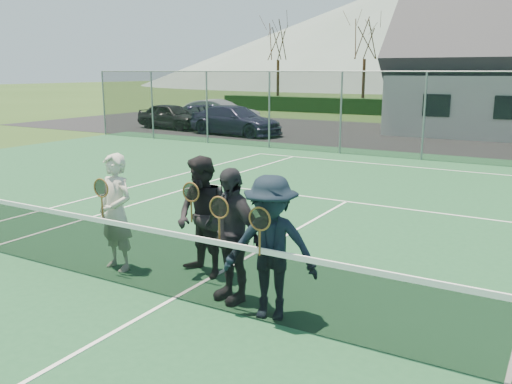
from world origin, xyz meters
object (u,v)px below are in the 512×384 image
car_a (171,116)px  player_d (271,248)px  player_a (116,212)px  player_c (231,235)px  car_b (219,114)px  car_c (236,120)px  player_b (203,217)px  tennis_net (173,262)px

car_a → player_d: size_ratio=2.21×
player_a → player_c: 2.14m
car_a → player_d: bearing=-132.0°
player_c → player_d: 0.74m
car_b → car_c: (2.73, -2.57, -0.05)m
car_a → player_c: size_ratio=2.21×
player_a → player_b: (1.30, 0.45, -0.00)m
player_b → player_d: size_ratio=1.00×
car_a → car_b: car_b is taller
player_d → car_c: bearing=123.6°
car_a → player_d: 23.05m
car_a → car_b: size_ratio=0.88×
player_b → player_d: same height
car_c → car_a: bearing=87.6°
car_b → car_c: 3.75m
car_a → car_c: bearing=-92.0°
tennis_net → player_c: (0.67, 0.39, 0.38)m
car_b → player_d: bearing=-152.6°
car_b → player_b: 22.01m
tennis_net → player_b: bearing=100.2°
player_c → car_b: bearing=124.6°
car_c → player_b: 18.38m
car_b → tennis_net: bearing=-155.7°
tennis_net → car_c: bearing=119.9°
car_b → tennis_net: (12.33, -19.26, -0.20)m
car_b → player_d: size_ratio=2.51×
player_b → player_c: 0.99m
tennis_net → player_c: size_ratio=6.49×
car_c → player_b: (9.43, -15.78, 0.23)m
player_d → car_a: bearing=132.0°
car_a → player_a: (12.57, -16.85, 0.25)m
car_c → player_b: bearing=-143.5°
player_a → player_c: same height
car_b → player_c: (13.00, -18.87, 0.18)m
car_a → player_a: bearing=-137.3°
player_a → player_c: (2.14, -0.08, -0.00)m
player_c → player_d: (0.71, -0.21, -0.00)m
car_b → player_c: player_c is taller
car_a → player_b: size_ratio=2.21×
tennis_net → player_d: player_d is taller
car_c → car_b: bearing=52.4°
tennis_net → player_b: player_b is taller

